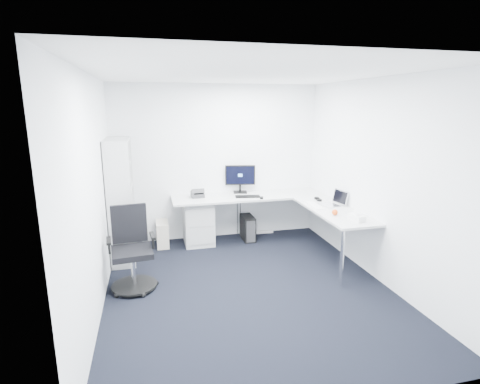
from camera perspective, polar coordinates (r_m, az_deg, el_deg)
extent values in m
plane|color=black|center=(5.07, 1.22, -14.41)|extent=(4.20, 4.20, 0.00)
plane|color=white|center=(4.51, 1.40, 17.64)|extent=(4.20, 4.20, 0.00)
cube|color=white|center=(6.62, -3.44, 4.47)|extent=(3.60, 0.02, 2.70)
cube|color=white|center=(2.72, 13.03, -8.70)|extent=(3.60, 0.02, 2.70)
cube|color=white|center=(4.50, -21.43, -0.58)|extent=(0.02, 4.20, 2.70)
cube|color=white|center=(5.36, 20.25, 1.60)|extent=(0.02, 4.20, 2.70)
cube|color=#B6B9B8|center=(6.52, -6.38, -4.53)|extent=(0.49, 0.61, 0.75)
cube|color=black|center=(6.68, 1.18, -5.46)|extent=(0.20, 0.44, 0.43)
cube|color=beige|center=(6.53, -11.73, -6.24)|extent=(0.20, 0.44, 0.42)
cube|color=white|center=(7.07, 3.59, -6.10)|extent=(0.37, 0.07, 0.04)
cube|color=black|center=(6.37, 1.18, -0.69)|extent=(0.44, 0.21, 0.02)
cube|color=black|center=(6.28, 3.30, -0.89)|extent=(0.08, 0.10, 0.03)
cube|color=white|center=(5.93, 11.31, -2.03)|extent=(0.16, 0.47, 0.02)
sphere|color=#E44F14|center=(5.49, 14.25, -3.02)|extent=(0.09, 0.09, 0.09)
cube|color=white|center=(5.33, 17.34, -3.75)|extent=(0.16, 0.25, 0.08)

